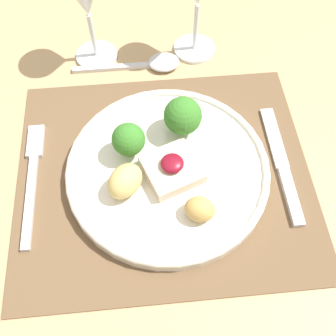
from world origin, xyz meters
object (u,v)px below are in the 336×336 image
object	(u,v)px
dinner_plate	(167,167)
knife	(284,171)
fork	(33,173)
spoon	(154,63)

from	to	relation	value
dinner_plate	knife	xyz separation A→B (m)	(0.17, -0.01, -0.01)
dinner_plate	fork	size ratio (longest dim) A/B	1.45
dinner_plate	spoon	distance (m)	0.22
knife	dinner_plate	bearing A→B (deg)	173.72
knife	spoon	size ratio (longest dim) A/B	1.08
spoon	dinner_plate	bearing A→B (deg)	-87.63
fork	spoon	bearing A→B (deg)	47.79
dinner_plate	spoon	world-z (taller)	dinner_plate
dinner_plate	spoon	bearing A→B (deg)	90.61
fork	spoon	xyz separation A→B (m)	(0.19, 0.20, 0.00)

